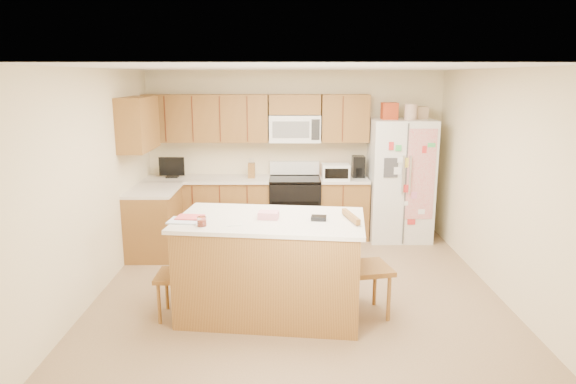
{
  "coord_description": "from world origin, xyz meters",
  "views": [
    {
      "loc": [
        -0.14,
        -5.63,
        2.41
      ],
      "look_at": [
        -0.11,
        0.35,
        1.06
      ],
      "focal_mm": 32.0,
      "sensor_mm": 36.0,
      "label": 1
    }
  ],
  "objects_px": {
    "windsor_chair_back": "(277,249)",
    "stove": "(295,206)",
    "windsor_chair_right": "(364,267)",
    "refrigerator": "(400,178)",
    "windsor_chair_left": "(179,274)",
    "island": "(271,266)"
  },
  "relations": [
    {
      "from": "refrigerator",
      "to": "windsor_chair_back",
      "type": "relative_size",
      "value": 2.03
    },
    {
      "from": "stove",
      "to": "windsor_chair_right",
      "type": "height_order",
      "value": "stove"
    },
    {
      "from": "refrigerator",
      "to": "windsor_chair_back",
      "type": "bearing_deg",
      "value": -133.41
    },
    {
      "from": "windsor_chair_left",
      "to": "windsor_chair_back",
      "type": "bearing_deg",
      "value": 35.96
    },
    {
      "from": "island",
      "to": "windsor_chair_back",
      "type": "bearing_deg",
      "value": 85.41
    },
    {
      "from": "refrigerator",
      "to": "windsor_chair_right",
      "type": "bearing_deg",
      "value": -109.28
    },
    {
      "from": "windsor_chair_back",
      "to": "stove",
      "type": "bearing_deg",
      "value": 83.0
    },
    {
      "from": "refrigerator",
      "to": "island",
      "type": "distance_m",
      "value": 3.18
    },
    {
      "from": "refrigerator",
      "to": "windsor_chair_left",
      "type": "bearing_deg",
      "value": -136.74
    },
    {
      "from": "stove",
      "to": "windsor_chair_back",
      "type": "height_order",
      "value": "stove"
    },
    {
      "from": "windsor_chair_back",
      "to": "windsor_chair_right",
      "type": "xyz_separation_m",
      "value": [
        0.91,
        -0.68,
        0.04
      ]
    },
    {
      "from": "refrigerator",
      "to": "windsor_chair_right",
      "type": "xyz_separation_m",
      "value": [
        -0.91,
        -2.59,
        -0.41
      ]
    },
    {
      "from": "stove",
      "to": "windsor_chair_back",
      "type": "xyz_separation_m",
      "value": [
        -0.24,
        -1.98,
        0.0
      ]
    },
    {
      "from": "stove",
      "to": "windsor_chair_right",
      "type": "distance_m",
      "value": 2.74
    },
    {
      "from": "stove",
      "to": "island",
      "type": "xyz_separation_m",
      "value": [
        -0.29,
        -2.61,
        0.04
      ]
    },
    {
      "from": "island",
      "to": "windsor_chair_right",
      "type": "xyz_separation_m",
      "value": [
        0.96,
        -0.05,
        -0.0
      ]
    },
    {
      "from": "windsor_chair_left",
      "to": "windsor_chair_right",
      "type": "bearing_deg",
      "value": 0.99
    },
    {
      "from": "island",
      "to": "windsor_chair_back",
      "type": "relative_size",
      "value": 1.98
    },
    {
      "from": "refrigerator",
      "to": "windsor_chair_right",
      "type": "relative_size",
      "value": 1.88
    },
    {
      "from": "island",
      "to": "windsor_chair_right",
      "type": "distance_m",
      "value": 0.96
    },
    {
      "from": "windsor_chair_back",
      "to": "windsor_chair_right",
      "type": "height_order",
      "value": "windsor_chair_right"
    },
    {
      "from": "refrigerator",
      "to": "island",
      "type": "height_order",
      "value": "refrigerator"
    }
  ]
}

